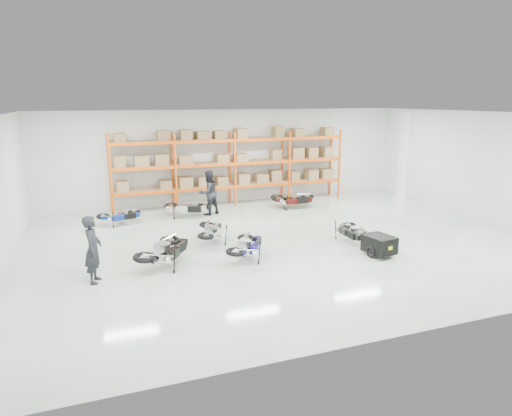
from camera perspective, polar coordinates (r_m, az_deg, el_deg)
name	(u,v)px	position (r m, az deg, el deg)	size (l,w,h in m)	color
room	(287,180)	(15.92, 3.94, 3.53)	(18.00, 18.00, 18.00)	silver
pallet_rack	(232,158)	(21.90, -2.99, 6.30)	(11.28, 0.98, 3.62)	#EF550C
structural_column	(402,170)	(19.03, 17.80, 4.56)	(0.25, 0.25, 4.50)	white
moto_blue_centre	(248,242)	(14.58, -1.06, -4.31)	(0.78, 1.76, 1.08)	#0C074E
moto_silver_left	(212,228)	(16.33, -5.48, -2.46)	(0.76, 1.71, 1.05)	#BABDC1
moto_black_far_left	(165,246)	(14.25, -11.25, -4.67)	(0.90, 2.03, 1.24)	black
moto_touring_right	(353,228)	(16.62, 12.02, -2.51)	(0.72, 1.63, 0.99)	black
trailer	(379,244)	(15.39, 15.15, -4.41)	(0.90, 1.63, 0.67)	black
moto_back_a	(120,213)	(19.31, -16.61, -0.62)	(0.69, 1.55, 0.95)	navy
moto_back_b	(187,205)	(19.89, -8.62, 0.41)	(0.79, 1.77, 1.08)	#B2B8BD
moto_back_c	(293,196)	(21.54, 4.69, 1.53)	(0.79, 1.78, 1.09)	black
moto_back_d	(294,197)	(21.33, 4.74, 1.35)	(0.76, 1.71, 1.05)	#3D0C0C
person_left	(93,249)	(13.39, -19.71, -4.90)	(0.70, 0.46, 1.91)	black
person_back	(209,193)	(20.11, -5.95, 1.92)	(0.96, 0.75, 1.97)	black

